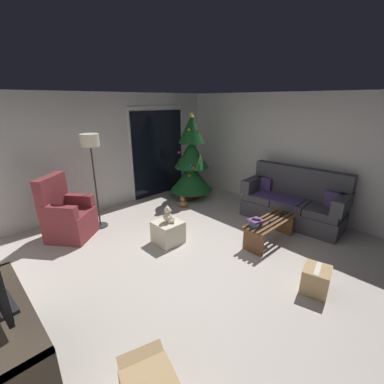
% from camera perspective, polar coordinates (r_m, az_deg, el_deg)
% --- Properties ---
extents(ground_plane, '(7.00, 7.00, 0.00)m').
position_cam_1_polar(ground_plane, '(4.21, 2.73, -14.60)').
color(ground_plane, '#BCB2A8').
extents(wall_back, '(5.72, 0.12, 2.50)m').
position_cam_1_polar(wall_back, '(6.12, -18.48, 8.00)').
color(wall_back, beige).
rests_on(wall_back, ground).
extents(wall_right, '(0.12, 6.00, 2.50)m').
position_cam_1_polar(wall_right, '(6.02, 22.29, 7.38)').
color(wall_right, beige).
rests_on(wall_right, ground).
extents(patio_door_frame, '(1.60, 0.02, 2.20)m').
position_cam_1_polar(patio_door_frame, '(6.79, -7.35, 8.58)').
color(patio_door_frame, silver).
rests_on(patio_door_frame, ground).
extents(patio_door_glass, '(1.50, 0.02, 2.10)m').
position_cam_1_polar(patio_door_glass, '(6.78, -7.24, 8.15)').
color(patio_door_glass, black).
rests_on(patio_door_glass, ground).
extents(couch, '(0.93, 1.99, 1.08)m').
position_cam_1_polar(couch, '(5.67, 20.99, -2.12)').
color(couch, '#3D3D42').
rests_on(couch, ground).
extents(coffee_table, '(1.10, 0.40, 0.41)m').
position_cam_1_polar(coffee_table, '(4.76, 16.45, -7.41)').
color(coffee_table, brown).
rests_on(coffee_table, ground).
extents(remote_black, '(0.16, 0.07, 0.02)m').
position_cam_1_polar(remote_black, '(4.96, 18.77, -4.67)').
color(remote_black, black).
rests_on(remote_black, coffee_table).
extents(remote_graphite, '(0.16, 0.05, 0.02)m').
position_cam_1_polar(remote_graphite, '(4.68, 16.95, -5.90)').
color(remote_graphite, '#333338').
rests_on(remote_graphite, coffee_table).
extents(book_stack, '(0.27, 0.24, 0.10)m').
position_cam_1_polar(book_stack, '(4.44, 13.60, -6.39)').
color(book_stack, '#285684').
rests_on(book_stack, coffee_table).
extents(cell_phone, '(0.12, 0.16, 0.01)m').
position_cam_1_polar(cell_phone, '(4.41, 13.69, -5.81)').
color(cell_phone, black).
rests_on(cell_phone, book_stack).
extents(christmas_tree, '(1.04, 1.04, 2.09)m').
position_cam_1_polar(christmas_tree, '(6.40, -0.12, 6.46)').
color(christmas_tree, '#4C1E19').
rests_on(christmas_tree, ground).
extents(armchair, '(0.96, 0.96, 1.13)m').
position_cam_1_polar(armchair, '(5.18, -25.32, -4.74)').
color(armchair, maroon).
rests_on(armchair, ground).
extents(floor_lamp, '(0.32, 0.32, 1.78)m').
position_cam_1_polar(floor_lamp, '(5.08, -20.95, 8.52)').
color(floor_lamp, '#2D2D30').
rests_on(floor_lamp, ground).
extents(media_shelf, '(0.40, 1.40, 0.76)m').
position_cam_1_polar(media_shelf, '(3.00, -34.93, -26.41)').
color(media_shelf, '#382D23').
rests_on(media_shelf, ground).
extents(ottoman, '(0.44, 0.44, 0.39)m').
position_cam_1_polar(ottoman, '(4.61, -5.19, -8.60)').
color(ottoman, beige).
rests_on(ottoman, ground).
extents(teddy_bear_cream, '(0.21, 0.21, 0.29)m').
position_cam_1_polar(teddy_bear_cream, '(4.47, -5.18, -5.05)').
color(teddy_bear_cream, beige).
rests_on(teddy_bear_cream, ottoman).
extents(teddy_bear_chestnut_by_tree, '(0.21, 0.20, 0.29)m').
position_cam_1_polar(teddy_bear_chestnut_by_tree, '(6.04, -1.98, -2.31)').
color(teddy_bear_chestnut_by_tree, brown).
rests_on(teddy_bear_chestnut_by_tree, ground).
extents(cardboard_box_taped_mid_floor, '(0.42, 0.39, 0.34)m').
position_cam_1_polar(cardboard_box_taped_mid_floor, '(3.90, 25.14, -16.74)').
color(cardboard_box_taped_mid_floor, tan).
rests_on(cardboard_box_taped_mid_floor, ground).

